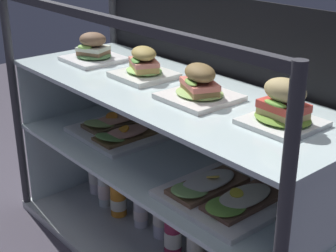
{
  "coord_description": "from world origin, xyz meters",
  "views": [
    {
      "loc": [
        1.19,
        -1.01,
        1.17
      ],
      "look_at": [
        0.0,
        0.0,
        0.53
      ],
      "focal_mm": 53.87,
      "sensor_mm": 36.0,
      "label": 1
    }
  ],
  "objects_px": {
    "plated_roll_sandwich_far_right": "(283,108)",
    "juice_bottle_front_fourth": "(105,187)",
    "juice_bottle_near_post": "(96,175)",
    "plated_roll_sandwich_left_of_center": "(94,51)",
    "open_sandwich_tray_right_of_center": "(121,129)",
    "open_sandwich_tray_far_right": "(225,194)",
    "juice_bottle_front_right_end": "(162,215)",
    "juice_bottle_back_right": "(173,233)",
    "plated_roll_sandwich_center": "(200,87)",
    "juice_bottle_front_second": "(119,198)",
    "juice_bottle_front_middle": "(141,208)",
    "juice_bottle_tucked_behind": "(196,239)",
    "plated_roll_sandwich_near_right_corner": "(144,66)"
  },
  "relations": [
    {
      "from": "plated_roll_sandwich_far_right",
      "to": "juice_bottle_front_fourth",
      "type": "bearing_deg",
      "value": -178.29
    },
    {
      "from": "plated_roll_sandwich_far_right",
      "to": "juice_bottle_near_post",
      "type": "bearing_deg",
      "value": 179.6
    },
    {
      "from": "plated_roll_sandwich_left_of_center",
      "to": "open_sandwich_tray_right_of_center",
      "type": "xyz_separation_m",
      "value": [
        0.13,
        0.02,
        -0.29
      ]
    },
    {
      "from": "plated_roll_sandwich_left_of_center",
      "to": "plated_roll_sandwich_far_right",
      "type": "bearing_deg",
      "value": 1.63
    },
    {
      "from": "open_sandwich_tray_far_right",
      "to": "juice_bottle_near_post",
      "type": "xyz_separation_m",
      "value": [
        -0.84,
        0.07,
        -0.3
      ]
    },
    {
      "from": "juice_bottle_front_right_end",
      "to": "juice_bottle_back_right",
      "type": "height_order",
      "value": "juice_bottle_front_right_end"
    },
    {
      "from": "plated_roll_sandwich_left_of_center",
      "to": "plated_roll_sandwich_far_right",
      "type": "relative_size",
      "value": 1.09
    },
    {
      "from": "open_sandwich_tray_right_of_center",
      "to": "plated_roll_sandwich_center",
      "type": "bearing_deg",
      "value": -2.66
    },
    {
      "from": "juice_bottle_front_fourth",
      "to": "open_sandwich_tray_far_right",
      "type": "bearing_deg",
      "value": -2.85
    },
    {
      "from": "plated_roll_sandwich_far_right",
      "to": "juice_bottle_front_right_end",
      "type": "distance_m",
      "value": 0.78
    },
    {
      "from": "juice_bottle_near_post",
      "to": "juice_bottle_front_second",
      "type": "xyz_separation_m",
      "value": [
        0.22,
        -0.03,
        -0.0
      ]
    },
    {
      "from": "juice_bottle_near_post",
      "to": "juice_bottle_back_right",
      "type": "bearing_deg",
      "value": -3.1
    },
    {
      "from": "plated_roll_sandwich_far_right",
      "to": "open_sandwich_tray_far_right",
      "type": "relative_size",
      "value": 0.54
    },
    {
      "from": "open_sandwich_tray_far_right",
      "to": "juice_bottle_near_post",
      "type": "distance_m",
      "value": 0.89
    },
    {
      "from": "open_sandwich_tray_far_right",
      "to": "plated_roll_sandwich_far_right",
      "type": "bearing_deg",
      "value": 24.39
    },
    {
      "from": "open_sandwich_tray_right_of_center",
      "to": "juice_bottle_back_right",
      "type": "xyz_separation_m",
      "value": [
        0.34,
        -0.02,
        -0.3
      ]
    },
    {
      "from": "plated_roll_sandwich_far_right",
      "to": "open_sandwich_tray_right_of_center",
      "type": "distance_m",
      "value": 0.8
    },
    {
      "from": "juice_bottle_near_post",
      "to": "juice_bottle_front_second",
      "type": "relative_size",
      "value": 0.99
    },
    {
      "from": "juice_bottle_front_right_end",
      "to": "juice_bottle_front_fourth",
      "type": "bearing_deg",
      "value": -173.41
    },
    {
      "from": "plated_roll_sandwich_left_of_center",
      "to": "juice_bottle_front_fourth",
      "type": "relative_size",
      "value": 0.9
    },
    {
      "from": "open_sandwich_tray_far_right",
      "to": "juice_bottle_front_right_end",
      "type": "distance_m",
      "value": 0.49
    },
    {
      "from": "juice_bottle_front_fourth",
      "to": "juice_bottle_back_right",
      "type": "distance_m",
      "value": 0.44
    },
    {
      "from": "juice_bottle_near_post",
      "to": "plated_roll_sandwich_far_right",
      "type": "bearing_deg",
      "value": -0.4
    },
    {
      "from": "open_sandwich_tray_right_of_center",
      "to": "juice_bottle_front_fourth",
      "type": "xyz_separation_m",
      "value": [
        -0.11,
        -0.02,
        -0.3
      ]
    },
    {
      "from": "juice_bottle_back_right",
      "to": "plated_roll_sandwich_far_right",
      "type": "bearing_deg",
      "value": 3.3
    },
    {
      "from": "juice_bottle_front_middle",
      "to": "plated_roll_sandwich_center",
      "type": "bearing_deg",
      "value": -3.6
    },
    {
      "from": "juice_bottle_front_middle",
      "to": "juice_bottle_tucked_behind",
      "type": "xyz_separation_m",
      "value": [
        0.31,
        0.0,
        0.02
      ]
    },
    {
      "from": "juice_bottle_front_middle",
      "to": "juice_bottle_front_right_end",
      "type": "bearing_deg",
      "value": 9.03
    },
    {
      "from": "plated_roll_sandwich_far_right",
      "to": "juice_bottle_tucked_behind",
      "type": "height_order",
      "value": "plated_roll_sandwich_far_right"
    },
    {
      "from": "juice_bottle_front_fourth",
      "to": "juice_bottle_near_post",
      "type": "bearing_deg",
      "value": 164.75
    },
    {
      "from": "juice_bottle_front_fourth",
      "to": "juice_bottle_front_second",
      "type": "distance_m",
      "value": 0.1
    },
    {
      "from": "open_sandwich_tray_far_right",
      "to": "juice_bottle_front_second",
      "type": "xyz_separation_m",
      "value": [
        -0.62,
        0.04,
        -0.31
      ]
    },
    {
      "from": "plated_roll_sandwich_near_right_corner",
      "to": "juice_bottle_near_post",
      "type": "relative_size",
      "value": 0.94
    },
    {
      "from": "plated_roll_sandwich_near_right_corner",
      "to": "juice_bottle_back_right",
      "type": "relative_size",
      "value": 0.85
    },
    {
      "from": "open_sandwich_tray_far_right",
      "to": "juice_bottle_tucked_behind",
      "type": "relative_size",
      "value": 1.39
    },
    {
      "from": "plated_roll_sandwich_far_right",
      "to": "juice_bottle_near_post",
      "type": "distance_m",
      "value": 1.14
    },
    {
      "from": "plated_roll_sandwich_left_of_center",
      "to": "plated_roll_sandwich_near_right_corner",
      "type": "relative_size",
      "value": 1.08
    },
    {
      "from": "plated_roll_sandwich_left_of_center",
      "to": "plated_roll_sandwich_far_right",
      "type": "distance_m",
      "value": 0.88
    },
    {
      "from": "plated_roll_sandwich_near_right_corner",
      "to": "juice_bottle_front_fourth",
      "type": "bearing_deg",
      "value": -177.56
    },
    {
      "from": "plated_roll_sandwich_near_right_corner",
      "to": "juice_bottle_front_right_end",
      "type": "distance_m",
      "value": 0.58
    },
    {
      "from": "juice_bottle_front_right_end",
      "to": "plated_roll_sandwich_far_right",
      "type": "bearing_deg",
      "value": -1.42
    },
    {
      "from": "plated_roll_sandwich_left_of_center",
      "to": "juice_bottle_front_right_end",
      "type": "bearing_deg",
      "value": 6.03
    },
    {
      "from": "plated_roll_sandwich_near_right_corner",
      "to": "juice_bottle_back_right",
      "type": "bearing_deg",
      "value": -3.31
    },
    {
      "from": "plated_roll_sandwich_near_right_corner",
      "to": "plated_roll_sandwich_far_right",
      "type": "bearing_deg",
      "value": 1.37
    },
    {
      "from": "open_sandwich_tray_right_of_center",
      "to": "juice_bottle_near_post",
      "type": "height_order",
      "value": "open_sandwich_tray_right_of_center"
    },
    {
      "from": "juice_bottle_front_second",
      "to": "juice_bottle_front_middle",
      "type": "bearing_deg",
      "value": 7.81
    },
    {
      "from": "plated_roll_sandwich_far_right",
      "to": "juice_bottle_front_middle",
      "type": "xyz_separation_m",
      "value": [
        -0.63,
        -0.0,
        -0.6
      ]
    },
    {
      "from": "juice_bottle_front_right_end",
      "to": "juice_bottle_front_second",
      "type": "bearing_deg",
      "value": -171.62
    },
    {
      "from": "juice_bottle_front_fourth",
      "to": "juice_bottle_front_right_end",
      "type": "distance_m",
      "value": 0.33
    },
    {
      "from": "juice_bottle_back_right",
      "to": "open_sandwich_tray_right_of_center",
      "type": "bearing_deg",
      "value": 176.73
    }
  ]
}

